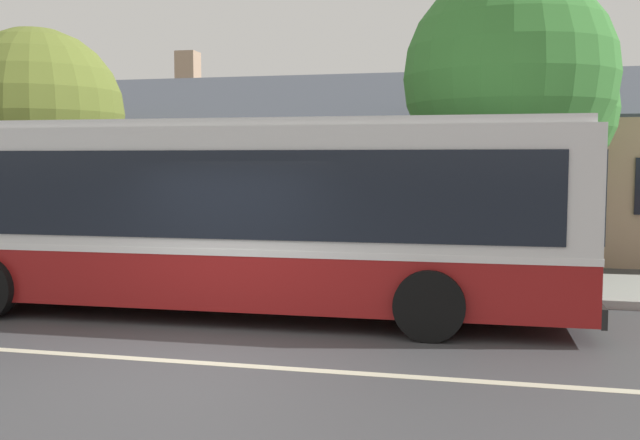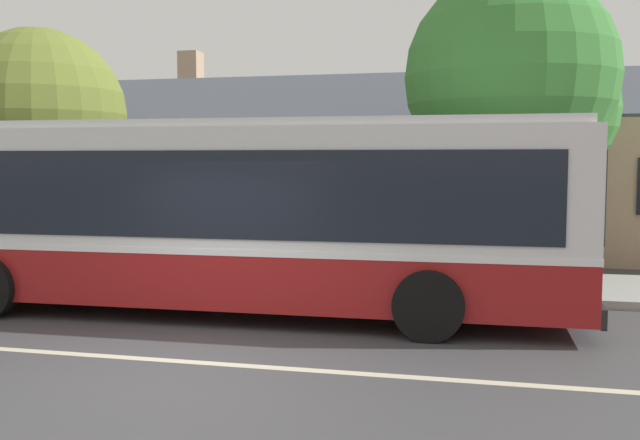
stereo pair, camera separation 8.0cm
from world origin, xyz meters
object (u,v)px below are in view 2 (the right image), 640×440
object	(u,v)px
bus_stop_sign	(551,210)
street_tree_secondary	(40,115)
transit_bus	(210,210)
bench_down_street	(139,250)
street_tree_primary	(519,85)

from	to	relation	value
bus_stop_sign	street_tree_secondary	bearing A→B (deg)	170.19
transit_bus	bench_down_street	xyz separation A→B (m)	(-2.85, 3.00, -1.11)
transit_bus	street_tree_primary	size ratio (longest dim) A/B	1.90
bench_down_street	bus_stop_sign	size ratio (longest dim) A/B	0.68
bench_down_street	street_tree_secondary	xyz separation A→B (m)	(-3.07, 1.08, 3.02)
bench_down_street	street_tree_secondary	world-z (taller)	street_tree_secondary
transit_bus	street_tree_secondary	distance (m)	7.43
transit_bus	bench_down_street	bearing A→B (deg)	133.53
transit_bus	street_tree_primary	xyz separation A→B (m)	(5.04, 4.11, 2.33)
bench_down_street	street_tree_primary	distance (m)	8.68
transit_bus	bench_down_street	world-z (taller)	transit_bus
street_tree_secondary	bus_stop_sign	xyz separation A→B (m)	(11.47, -1.98, -1.94)
street_tree_primary	bus_stop_sign	bearing A→B (deg)	-75.85
transit_bus	bus_stop_sign	distance (m)	5.93
street_tree_primary	bus_stop_sign	xyz separation A→B (m)	(0.51, -2.02, -2.37)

